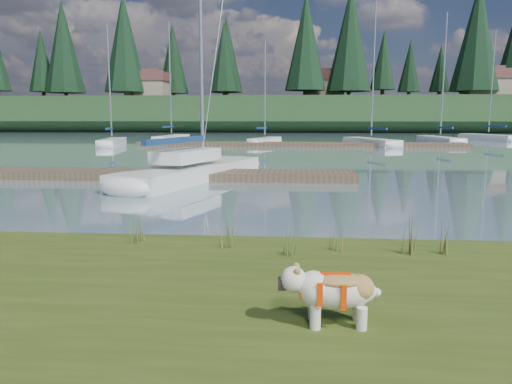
{
  "coord_description": "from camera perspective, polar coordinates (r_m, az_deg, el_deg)",
  "views": [
    {
      "loc": [
        1.71,
        -9.93,
        2.43
      ],
      "look_at": [
        0.96,
        -0.5,
        0.98
      ],
      "focal_mm": 35.0,
      "sensor_mm": 36.0,
      "label": 1
    }
  ],
  "objects": [
    {
      "name": "ground",
      "position": [
        40.04,
        2.11,
        5.26
      ],
      "size": [
        200.0,
        200.0,
        0.0
      ],
      "primitive_type": "plane",
      "color": "gray",
      "rests_on": "ground"
    },
    {
      "name": "bank",
      "position": [
        4.84,
        -17.76,
        -19.47
      ],
      "size": [
        60.0,
        9.0,
        0.35
      ],
      "primitive_type": "cube",
      "color": "#394816",
      "rests_on": "ground"
    },
    {
      "name": "ridge",
      "position": [
        82.95,
        3.41,
        8.78
      ],
      "size": [
        200.0,
        20.0,
        5.0
      ],
      "primitive_type": "cube",
      "color": "#1B341A",
      "rests_on": "ground"
    },
    {
      "name": "bulldog",
      "position": [
        5.12,
        8.97,
        -10.87
      ],
      "size": [
        0.99,
        0.45,
        0.6
      ],
      "rotation": [
        0.0,
        0.0,
        3.18
      ],
      "color": "silver",
      "rests_on": "bank"
    },
    {
      "name": "sailboat_main",
      "position": [
        19.85,
        -6.17,
        2.88
      ],
      "size": [
        4.75,
        9.62,
        13.62
      ],
      "rotation": [
        0.0,
        0.0,
        1.25
      ],
      "color": "white",
      "rests_on": "ground"
    },
    {
      "name": "dock_near",
      "position": [
        19.9,
        -12.16,
        1.97
      ],
      "size": [
        16.0,
        2.0,
        0.3
      ],
      "primitive_type": "cube",
      "color": "#4C3D2C",
      "rests_on": "ground"
    },
    {
      "name": "dock_far",
      "position": [
        40.0,
        4.99,
        5.45
      ],
      "size": [
        26.0,
        2.2,
        0.3
      ],
      "primitive_type": "cube",
      "color": "#4C3D2C",
      "rests_on": "ground"
    },
    {
      "name": "sailboat_bg_0",
      "position": [
        42.53,
        -15.98,
        5.58
      ],
      "size": [
        2.28,
        6.6,
        9.57
      ],
      "rotation": [
        0.0,
        0.0,
        1.73
      ],
      "color": "white",
      "rests_on": "ground"
    },
    {
      "name": "sailboat_bg_1",
      "position": [
        48.55,
        -9.36,
        6.15
      ],
      "size": [
        2.17,
        7.49,
        11.08
      ],
      "rotation": [
        0.0,
        0.0,
        1.47
      ],
      "color": "white",
      "rests_on": "ground"
    },
    {
      "name": "sailboat_bg_2",
      "position": [
        42.8,
        1.26,
        5.94
      ],
      "size": [
        2.87,
        5.59,
        8.61
      ],
      "rotation": [
        0.0,
        0.0,
        1.23
      ],
      "color": "white",
      "rests_on": "ground"
    },
    {
      "name": "sailboat_bg_3",
      "position": [
        42.48,
        12.56,
        5.7
      ],
      "size": [
        4.28,
        7.78,
        11.43
      ],
      "rotation": [
        0.0,
        0.0,
        1.95
      ],
      "color": "white",
      "rests_on": "ground"
    },
    {
      "name": "sailboat_bg_4",
      "position": [
        47.57,
        19.96,
        5.69
      ],
      "size": [
        2.72,
        7.74,
        11.24
      ],
      "rotation": [
        0.0,
        0.0,
        1.74
      ],
      "color": "white",
      "rests_on": "ground"
    },
    {
      "name": "sailboat_bg_5",
      "position": [
        55.28,
        24.56,
        5.78
      ],
      "size": [
        4.16,
        7.42,
        10.67
      ],
      "rotation": [
        0.0,
        0.0,
        1.96
      ],
      "color": "white",
      "rests_on": "ground"
    },
    {
      "name": "weed_0",
      "position": [
        7.94,
        -3.36,
        -4.52
      ],
      "size": [
        0.17,
        0.14,
        0.62
      ],
      "color": "#475B23",
      "rests_on": "bank"
    },
    {
      "name": "weed_1",
      "position": [
        7.52,
        3.94,
        -5.61
      ],
      "size": [
        0.17,
        0.14,
        0.53
      ],
      "color": "#475B23",
      "rests_on": "bank"
    },
    {
      "name": "weed_2",
      "position": [
        7.87,
        17.02,
        -4.66
      ],
      "size": [
        0.17,
        0.14,
        0.74
      ],
      "color": "#475B23",
      "rests_on": "bank"
    },
    {
      "name": "weed_3",
      "position": [
        8.48,
        -13.55,
        -4.02
      ],
      "size": [
        0.17,
        0.14,
        0.58
      ],
      "color": "#475B23",
      "rests_on": "bank"
    },
    {
      "name": "weed_4",
      "position": [
        7.88,
        9.21,
        -5.55
      ],
      "size": [
        0.17,
        0.14,
        0.36
      ],
      "color": "#475B23",
      "rests_on": "bank"
    },
    {
      "name": "weed_5",
      "position": [
        8.06,
        20.71,
        -5.02
      ],
      "size": [
        0.17,
        0.14,
        0.58
      ],
      "color": "#475B23",
      "rests_on": "bank"
    },
    {
      "name": "mud_lip",
      "position": [
        8.83,
        -6.84,
        -6.84
      ],
      "size": [
        60.0,
        0.5,
        0.14
      ],
      "primitive_type": "cube",
      "color": "#33281C",
      "rests_on": "ground"
    },
    {
      "name": "conifer_1",
      "position": [
        91.47,
        -23.29,
        13.61
      ],
      "size": [
        4.4,
        4.4,
        11.3
      ],
      "color": "#382619",
      "rests_on": "ridge"
    },
    {
      "name": "conifer_2",
      "position": [
        83.13,
        -14.83,
        16.15
      ],
      "size": [
        6.6,
        6.6,
        16.05
      ],
      "color": "#382619",
      "rests_on": "ridge"
    },
    {
      "name": "conifer_3",
      "position": [
        83.28,
        -3.68,
        15.15
      ],
      "size": [
        4.84,
        4.84,
        12.25
      ],
      "color": "#382619",
      "rests_on": "ridge"
    },
    {
      "name": "conifer_4",
      "position": [
        76.68,
        5.72,
        16.7
      ],
      "size": [
        6.16,
        6.16,
        15.1
      ],
      "color": "#382619",
      "rests_on": "ridge"
    },
    {
      "name": "conifer_5",
      "position": [
        81.46,
        14.38,
        14.4
      ],
      "size": [
        3.96,
        3.96,
        10.35
      ],
      "color": "#382619",
      "rests_on": "ridge"
    },
    {
      "name": "conifer_6",
      "position": [
        83.05,
        23.94,
        16.03
      ],
      "size": [
        7.04,
        7.04,
        17.0
      ],
      "color": "#382619",
      "rests_on": "ridge"
    },
    {
      "name": "house_0",
      "position": [
        83.51,
        -12.21,
        11.91
      ],
      "size": [
        6.3,
        5.3,
        4.65
      ],
      "color": "gray",
      "rests_on": "ridge"
    },
    {
      "name": "house_1",
      "position": [
        81.19,
        7.75,
        12.12
      ],
      "size": [
        6.3,
        5.3,
        4.65
      ],
      "color": "gray",
      "rests_on": "ridge"
    },
    {
      "name": "house_2",
      "position": [
        83.99,
        24.74,
        11.3
      ],
      "size": [
        6.3,
        5.3,
        4.65
      ],
      "color": "gray",
      "rests_on": "ridge"
    }
  ]
}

